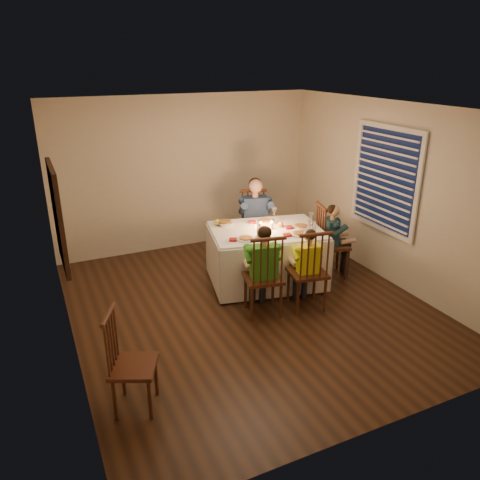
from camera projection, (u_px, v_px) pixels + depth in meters
name	position (u px, v px, depth m)	size (l,w,h in m)	color
ground	(249.00, 306.00, 6.32)	(5.00, 5.00, 0.00)	black
wall_left	(60.00, 243.00, 4.97)	(0.02, 5.00, 2.60)	beige
wall_right	(390.00, 194.00, 6.73)	(0.02, 5.00, 2.60)	beige
wall_back	(186.00, 173.00, 7.96)	(4.50, 0.02, 2.60)	beige
ceiling	(251.00, 108.00, 5.37)	(5.00, 5.00, 0.00)	white
dining_table	(266.00, 245.00, 6.80)	(1.80, 1.46, 0.81)	white
chair_adult	(255.00, 258.00, 7.83)	(0.47, 0.45, 1.14)	#381B0F
chair_near_left	(262.00, 312.00, 6.17)	(0.47, 0.45, 1.14)	#381B0F
chair_near_right	(305.00, 306.00, 6.32)	(0.47, 0.45, 1.14)	#381B0F
chair_end	(330.00, 275.00, 7.24)	(0.47, 0.45, 1.14)	#381B0F
chair_extra	(138.00, 406.00, 4.52)	(0.43, 0.41, 1.04)	#381B0F
adult	(255.00, 258.00, 7.83)	(0.52, 0.48, 1.36)	navy
child_green	(262.00, 312.00, 6.17)	(0.44, 0.40, 1.22)	green
child_yellow	(305.00, 306.00, 6.32)	(0.38, 0.35, 1.12)	#FAFC1B
child_teal	(330.00, 275.00, 7.24)	(0.39, 0.36, 1.13)	#19353F
setting_adult	(264.00, 221.00, 7.01)	(0.26, 0.26, 0.02)	silver
setting_green	(246.00, 239.00, 6.33)	(0.26, 0.26, 0.02)	silver
setting_yellow	(300.00, 234.00, 6.50)	(0.26, 0.26, 0.02)	silver
setting_teal	(301.00, 227.00, 6.79)	(0.26, 0.26, 0.02)	silver
candle_left	(261.00, 227.00, 6.67)	(0.06, 0.06, 0.10)	white
candle_right	(272.00, 226.00, 6.71)	(0.06, 0.06, 0.10)	white
squash	(217.00, 222.00, 6.86)	(0.09, 0.09, 0.09)	yellow
orange_fruit	(281.00, 224.00, 6.79)	(0.08, 0.08, 0.08)	orange
serving_bowl	(225.00, 223.00, 6.86)	(0.23, 0.23, 0.06)	silver
wall_mirror	(58.00, 217.00, 5.16)	(0.06, 0.95, 1.15)	black
window_blinds	(385.00, 179.00, 6.72)	(0.07, 1.34, 1.54)	#0D1636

